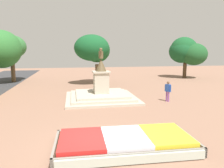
# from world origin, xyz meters

# --- Properties ---
(ground_plane) EXTENTS (87.88, 87.88, 0.00)m
(ground_plane) POSITION_xyz_m (0.00, 0.00, 0.00)
(ground_plane) COLOR #8C6651
(flower_planter) EXTENTS (6.03, 3.14, 0.55)m
(flower_planter) POSITION_xyz_m (1.25, -0.20, 0.26)
(flower_planter) COLOR #38281C
(flower_planter) RESTS_ON ground_plane
(statue_monument) EXTENTS (5.95, 5.95, 4.35)m
(statue_monument) POSITION_xyz_m (1.47, 9.44, 0.58)
(statue_monument) COLOR #B1A793
(statue_monument) RESTS_ON ground_plane
(pedestrian_crossing_plaza) EXTENTS (0.40, 0.48, 1.67)m
(pedestrian_crossing_plaza) POSITION_xyz_m (6.70, 7.55, 0.97)
(pedestrian_crossing_plaza) COLOR #8C4C99
(pedestrian_crossing_plaza) RESTS_ON ground_plane
(park_tree_far_left) EXTENTS (5.16, 4.88, 6.08)m
(park_tree_far_left) POSITION_xyz_m (15.77, 21.37, 3.97)
(park_tree_far_left) COLOR #4C3823
(park_tree_far_left) RESTS_ON ground_plane
(park_tree_behind_statue) EXTENTS (4.46, 4.54, 5.99)m
(park_tree_behind_statue) POSITION_xyz_m (1.71, 17.84, 4.30)
(park_tree_behind_statue) COLOR brown
(park_tree_behind_statue) RESTS_ON ground_plane
(park_tree_far_right) EXTENTS (5.06, 6.45, 6.63)m
(park_tree_far_right) POSITION_xyz_m (-9.34, 21.05, 4.37)
(park_tree_far_right) COLOR brown
(park_tree_far_right) RESTS_ON ground_plane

